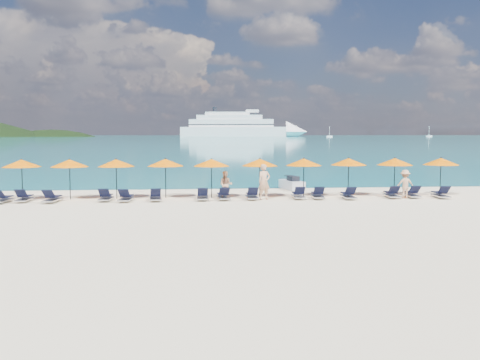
{
  "coord_description": "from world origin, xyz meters",
  "views": [
    {
      "loc": [
        -2.6,
        -25.17,
        3.68
      ],
      "look_at": [
        0.0,
        3.0,
        1.2
      ],
      "focal_mm": 40.0,
      "sensor_mm": 36.0,
      "label": 1
    }
  ],
  "objects": [
    {
      "name": "umbrella_9",
      "position": [
        12.12,
        5.11,
        2.02
      ],
      "size": [
        2.1,
        2.1,
        2.28
      ],
      "color": "black",
      "rests_on": "ground"
    },
    {
      "name": "lounger_8",
      "position": [
        0.77,
        4.12,
        0.24
      ],
      "size": [
        0.66,
        1.71,
        0.66
      ],
      "rotation": [
        0.0,
        0.0,
        -0.02
      ],
      "color": "silver",
      "rests_on": "ground"
    },
    {
      "name": "cruise_ship",
      "position": [
        58.68,
        581.04,
        10.37
      ],
      "size": [
        144.87,
        45.93,
        39.83
      ],
      "rotation": [
        0.0,
        0.0,
        -0.16
      ],
      "color": "white",
      "rests_on": "ground"
    },
    {
      "name": "lounger_5",
      "position": [
        -4.53,
        4.05,
        0.24
      ],
      "size": [
        0.76,
        1.74,
        0.66
      ],
      "rotation": [
        0.0,
        0.0,
        0.08
      ],
      "color": "silver",
      "rests_on": "ground"
    },
    {
      "name": "sailboat_far",
      "position": [
        241.86,
        505.86,
        1.14
      ],
      "size": [
        6.05,
        2.02,
        11.09
      ],
      "color": "white",
      "rests_on": "ground"
    },
    {
      "name": "umbrella_4",
      "position": [
        -1.43,
        5.12,
        2.02
      ],
      "size": [
        2.1,
        2.1,
        2.28
      ],
      "color": "black",
      "rests_on": "ground"
    },
    {
      "name": "umbrella_3",
      "position": [
        -4.04,
        5.39,
        2.02
      ],
      "size": [
        2.1,
        2.1,
        2.28
      ],
      "color": "black",
      "rests_on": "ground"
    },
    {
      "name": "lounger_13",
      "position": [
        9.97,
        4.16,
        0.24
      ],
      "size": [
        0.74,
        1.74,
        0.66
      ],
      "rotation": [
        0.0,
        0.0,
        -0.07
      ],
      "color": "silver",
      "rests_on": "ground"
    },
    {
      "name": "umbrella_5",
      "position": [
        1.33,
        5.11,
        2.02
      ],
      "size": [
        2.1,
        2.1,
        2.28
      ],
      "color": "black",
      "rests_on": "ground"
    },
    {
      "name": "umbrella_7",
      "position": [
        6.61,
        5.36,
        2.02
      ],
      "size": [
        2.1,
        2.1,
        2.28
      ],
      "color": "black",
      "rests_on": "ground"
    },
    {
      "name": "headland_small",
      "position": [
        -150.0,
        560.0,
        -35.0
      ],
      "size": [
        162.0,
        126.0,
        85.5
      ],
      "color": "black",
      "rests_on": "ground"
    },
    {
      "name": "lounger_6",
      "position": [
        -1.96,
        4.1,
        0.24
      ],
      "size": [
        0.64,
        1.71,
        0.66
      ],
      "rotation": [
        0.0,
        0.0,
        -0.01
      ],
      "color": "silver",
      "rests_on": "ground"
    },
    {
      "name": "umbrella_1",
      "position": [
        -9.32,
        5.19,
        2.02
      ],
      "size": [
        2.1,
        2.1,
        2.28
      ],
      "color": "black",
      "rests_on": "ground"
    },
    {
      "name": "lounger_11",
      "position": [
        6.19,
        3.89,
        0.24
      ],
      "size": [
        0.72,
        1.73,
        0.66
      ],
      "rotation": [
        0.0,
        0.0,
        -0.06
      ],
      "color": "silver",
      "rests_on": "ground"
    },
    {
      "name": "lounger_14",
      "position": [
        11.56,
        3.85,
        0.24
      ],
      "size": [
        0.78,
        1.75,
        0.66
      ],
      "rotation": [
        0.0,
        0.0,
        -0.1
      ],
      "color": "silver",
      "rests_on": "ground"
    },
    {
      "name": "beachgoer_a",
      "position": [
        1.44,
        4.02,
        0.99
      ],
      "size": [
        0.84,
        0.69,
        1.98
      ],
      "primitive_type": "imported",
      "rotation": [
        0.0,
        0.0,
        0.35
      ],
      "color": "tan",
      "rests_on": "ground"
    },
    {
      "name": "umbrella_2",
      "position": [
        -6.77,
        5.24,
        2.02
      ],
      "size": [
        2.1,
        2.1,
        2.28
      ],
      "color": "black",
      "rests_on": "ground"
    },
    {
      "name": "umbrella_0",
      "position": [
        -11.94,
        5.33,
        2.02
      ],
      "size": [
        2.1,
        2.1,
        2.28
      ],
      "color": "black",
      "rests_on": "ground"
    },
    {
      "name": "lounger_12",
      "position": [
        8.79,
        4.16,
        0.24
      ],
      "size": [
        0.79,
        1.75,
        0.66
      ],
      "rotation": [
        0.0,
        0.0,
        -0.1
      ],
      "color": "silver",
      "rests_on": "ground"
    },
    {
      "name": "sailboat_near",
      "position": [
        127.96,
        470.56,
        1.07
      ],
      "size": [
        5.68,
        1.89,
        10.41
      ],
      "color": "white",
      "rests_on": "ground"
    },
    {
      "name": "jetski",
      "position": [
        3.99,
        9.2,
        0.36
      ],
      "size": [
        1.38,
        2.6,
        0.88
      ],
      "rotation": [
        0.0,
        0.0,
        0.19
      ],
      "color": "silver",
      "rests_on": "ground"
    },
    {
      "name": "lounger_4",
      "position": [
        -6.1,
        3.87,
        0.24
      ],
      "size": [
        0.75,
        1.74,
        0.66
      ],
      "rotation": [
        0.0,
        0.0,
        -0.08
      ],
      "color": "silver",
      "rests_on": "ground"
    },
    {
      "name": "beachgoer_b",
      "position": [
        -0.63,
        4.87,
        0.78
      ],
      "size": [
        0.84,
        0.6,
        1.56
      ],
      "primitive_type": "imported",
      "rotation": [
        0.0,
        0.0,
        -0.24
      ],
      "color": "tan",
      "rests_on": "ground"
    },
    {
      "name": "ground",
      "position": [
        0.0,
        0.0,
        0.0
      ],
      "size": [
        1400.0,
        1400.0,
        0.0
      ],
      "primitive_type": "plane",
      "color": "beige"
    },
    {
      "name": "beachgoer_c",
      "position": [
        9.49,
        3.96,
        0.81
      ],
      "size": [
        1.08,
        0.56,
        1.62
      ],
      "primitive_type": "imported",
      "rotation": [
        0.0,
        0.0,
        3.07
      ],
      "color": "tan",
      "rests_on": "ground"
    },
    {
      "name": "umbrella_6",
      "position": [
        3.9,
        5.16,
        2.02
      ],
      "size": [
        2.1,
        2.1,
        2.28
      ],
      "color": "black",
      "rests_on": "ground"
    },
    {
      "name": "lounger_3",
      "position": [
        -7.22,
        4.2,
        0.24
      ],
      "size": [
        0.65,
        1.71,
        0.66
      ],
      "rotation": [
        0.0,
        0.0,
        -0.02
      ],
      "color": "silver",
      "rests_on": "ground"
    },
    {
      "name": "lounger_2",
      "position": [
        -9.97,
        3.87,
        0.24
      ],
      "size": [
        0.79,
        1.75,
        0.66
      ],
      "rotation": [
        0.0,
        0.0,
        -0.1
      ],
      "color": "silver",
      "rests_on": "ground"
    },
    {
      "name": "lounger_9",
      "position": [
        3.41,
        4.22,
        0.24
      ],
      "size": [
        0.73,
        1.74,
        0.66
      ],
      "rotation": [
        0.0,
        0.0,
        -0.06
      ],
      "color": "silver",
      "rests_on": "ground"
    },
    {
      "name": "lounger_1",
      "position": [
        -11.52,
        4.22,
        0.24
      ],
      "size": [
        0.62,
        1.7,
        0.66
      ],
      "rotation": [
        0.0,
        0.0,
        0.0
      ],
      "color": "silver",
      "rests_on": "ground"
    },
    {
      "name": "lounger_10",
      "position": [
        4.5,
        4.17,
        0.24
      ],
      "size": [
        0.78,
        1.75,
        0.66
      ],
      "rotation": [
        0.0,
        0.0,
        -0.1
      ],
      "color": "silver",
      "rests_on": "ground"
    },
    {
      "name": "sea",
      "position": [
        0.0,
        660.0,
        0.01
      ],
      "size": [
        1600.0,
        1300.0,
        0.01
      ],
      "primitive_type": "cube",
      "color": "#1FA9B2",
      "rests_on": "ground"
    },
    {
      "name": "umbrella_8",
      "position": [
        9.32,
        5.13,
        2.02
      ],
      "size": [
        2.1,
        2.1,
        2.28
      ],
      "color": "black",
      "rests_on": "ground"
    },
    {
      "name": "lounger_0",
      "position": [
        -12.54,
        3.93,
        0.24
      ],
      "size": [
        0.75,
        1.74,
        0.66
      ],
      "rotation": [
        0.0,
        0.0,
        -0.08
      ],
      "color": "silver",
      "rests_on": "ground"
    },
    {
      "name": "lounger_7",
      "position": [
        -0.82,
        4.19,
        0.24
      ],
      "size": [
        0.72,
        1.74,
        0.66
      ],
      "rotation": [
        0.0,
        0.0,
        0.06
      ],
      "color": "silver",
      "rests_on": "ground"
    }
  ]
}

